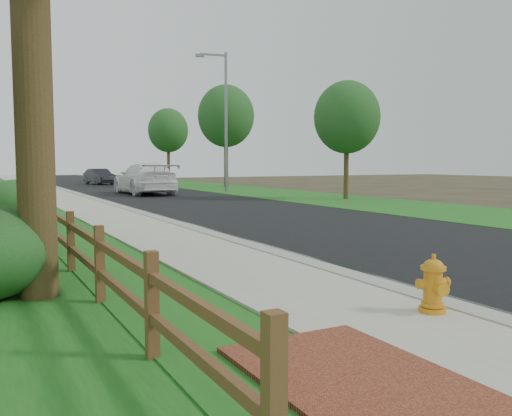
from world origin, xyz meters
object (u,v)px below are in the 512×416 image
white_suv (145,179)px  streetlight (223,114)px  dark_car_mid (144,178)px  ranch_fence (61,231)px  fire_hydrant (433,286)px

white_suv → streetlight: (5.31, 0.17, 4.13)m
white_suv → streetlight: streetlight is taller
white_suv → streetlight: size_ratio=0.71×
dark_car_mid → streetlight: streetlight is taller
streetlight → dark_car_mid: bearing=102.4°
ranch_fence → fire_hydrant: (3.50, -6.25, -0.18)m
white_suv → dark_car_mid: 11.03m
fire_hydrant → dark_car_mid: bearing=79.1°
ranch_fence → white_suv: white_suv is taller
dark_car_mid → white_suv: bearing=98.8°
fire_hydrant → streetlight: 29.41m
dark_car_mid → fire_hydrant: bearing=103.7°
ranch_fence → streetlight: streetlight is taller
fire_hydrant → white_suv: size_ratio=0.11×
fire_hydrant → dark_car_mid: dark_car_mid is taller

